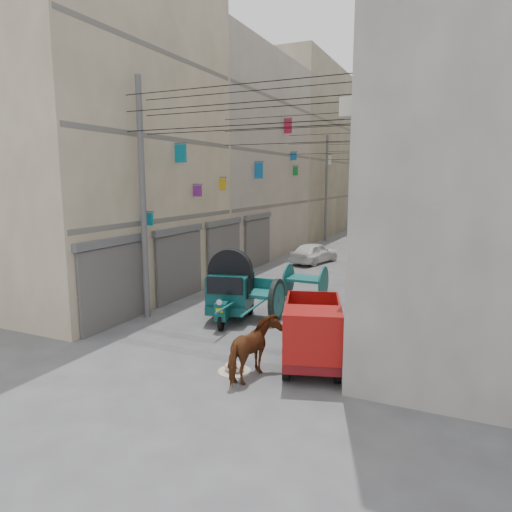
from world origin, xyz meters
The scene contains 18 objects.
ground centered at (0.00, 0.00, 0.00)m, with size 140.00×140.00×0.00m, color #49494C.
building_row_left centered at (-8.00, 34.13, 6.46)m, with size 8.00×62.00×14.00m.
building_row_right centered at (8.00, 34.13, 6.46)m, with size 8.00×62.00×14.00m.
end_cap_building centered at (0.00, 66.00, 6.50)m, with size 22.00×10.00×13.00m, color tan.
shutters_left centered at (-3.92, 10.38, 1.49)m, with size 0.18×14.40×2.88m.
signboards centered at (-0.01, 21.66, 3.43)m, with size 8.22×40.52×5.67m.
ac_units centered at (3.65, 7.67, 7.43)m, with size 0.70×6.55×3.35m.
utility_poles centered at (0.00, 17.00, 4.00)m, with size 7.40×22.20×8.00m.
overhead_cables centered at (0.00, 14.40, 6.77)m, with size 7.40×22.52×1.12m.
auto_rickshaw centered at (-0.87, 7.01, 1.08)m, with size 1.91×2.70×1.83m.
tonga_cart centered at (-0.01, 7.37, 0.75)m, with size 1.57×3.24×1.43m.
mini_truck centered at (2.97, 4.06, 0.83)m, with size 2.24×3.35×1.73m.
second_cart centered at (0.60, 10.65, 0.72)m, with size 1.56×1.39×1.35m.
feed_sack centered at (1.27, 3.14, 0.13)m, with size 0.51×0.41×0.26m, color #BEB19D.
horse centered at (1.87, 3.00, 0.72)m, with size 0.78×1.70×1.44m, color brown.
distant_car_white centered at (-1.47, 18.37, 0.59)m, with size 1.40×3.48×1.19m, color white.
distant_car_grey centered at (1.91, 27.19, 0.56)m, with size 1.19×3.43×1.13m, color #5C615E.
distant_car_green centered at (-0.42, 33.61, 0.63)m, with size 1.78×4.37×1.27m, color #216044.
Camera 1 is at (6.19, -6.32, 4.68)m, focal length 32.00 mm.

